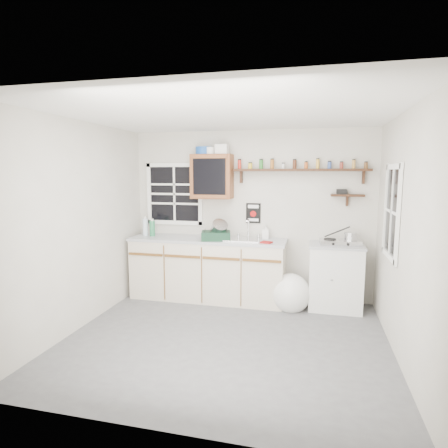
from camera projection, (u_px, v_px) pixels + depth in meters
The scene contains 18 objects.
room at pixel (226, 231), 4.09m from camera, with size 3.64×3.24×2.54m.
main_cabinet at pixel (208, 269), 5.59m from camera, with size 2.31×0.63×0.92m.
right_cabinet at pixel (335, 276), 5.18m from camera, with size 0.73×0.57×0.91m.
sink at pixel (243, 239), 5.40m from camera, with size 0.52×0.44×0.29m.
upper_cabinet at pixel (212, 177), 5.53m from camera, with size 0.60×0.32×0.65m.
upper_cabinet_clutter at pixel (210, 150), 5.48m from camera, with size 0.49×0.24×0.14m.
spice_shelf at pixel (299, 169), 5.29m from camera, with size 1.91×0.18×0.35m.
secondary_shelf at pixel (346, 195), 5.20m from camera, with size 0.45×0.16×0.24m.
warning_sign at pixel (253, 213), 5.60m from camera, with size 0.22×0.02×0.30m.
window_back at pixel (175, 194), 5.85m from camera, with size 0.93×0.03×0.98m.
window_right at pixel (392, 212), 4.18m from camera, with size 0.03×0.78×1.08m.
water_bottles at pixel (149, 227), 5.73m from camera, with size 0.20×0.09×0.30m.
dish_rack at pixel (217, 233), 5.38m from camera, with size 0.47×0.40×0.31m.
soap_bottle at pixel (266, 231), 5.49m from camera, with size 0.09×0.10×0.21m, color silver.
rag at pixel (266, 242), 5.15m from camera, with size 0.14×0.12×0.02m, color maroon.
hotplate at pixel (340, 242), 5.09m from camera, with size 0.55×0.32×0.08m.
saucepan at pixel (350, 236), 5.05m from camera, with size 0.43×0.19×0.18m.
trash_bag at pixel (291, 293), 5.16m from camera, with size 0.47×0.43×0.54m.
Camera 1 is at (0.93, -3.93, 1.89)m, focal length 30.00 mm.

